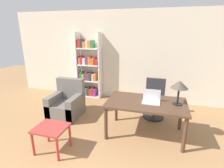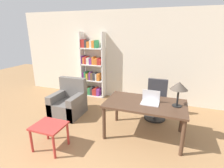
{
  "view_description": "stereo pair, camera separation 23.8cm",
  "coord_description": "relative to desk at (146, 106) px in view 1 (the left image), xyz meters",
  "views": [
    {
      "loc": [
        0.87,
        -0.73,
        2.13
      ],
      "look_at": [
        -0.15,
        2.79,
        0.99
      ],
      "focal_mm": 28.0,
      "sensor_mm": 36.0,
      "label": 1
    },
    {
      "loc": [
        1.1,
        -0.66,
        2.13
      ],
      "look_at": [
        -0.15,
        2.79,
        0.99
      ],
      "focal_mm": 28.0,
      "sensor_mm": 36.0,
      "label": 2
    }
  ],
  "objects": [
    {
      "name": "table_lamp",
      "position": [
        0.59,
        0.04,
        0.48
      ],
      "size": [
        0.32,
        0.32,
        0.48
      ],
      "color": "black",
      "rests_on": "desk"
    },
    {
      "name": "wall_back",
      "position": [
        -0.63,
        1.94,
        0.7
      ],
      "size": [
        8.0,
        0.06,
        2.7
      ],
      "color": "beige",
      "rests_on": "ground_plane"
    },
    {
      "name": "desk",
      "position": [
        0.0,
        0.0,
        0.0
      ],
      "size": [
        1.59,
        0.92,
        0.74
      ],
      "color": "#4C3323",
      "rests_on": "ground_plane"
    },
    {
      "name": "armchair",
      "position": [
        -2.02,
        0.31,
        -0.35
      ],
      "size": [
        0.74,
        0.77,
        0.93
      ],
      "color": "#66605B",
      "rests_on": "ground_plane"
    },
    {
      "name": "bookshelf",
      "position": [
        -2.03,
        1.75,
        0.27
      ],
      "size": [
        0.79,
        0.28,
        2.07
      ],
      "color": "white",
      "rests_on": "ground_plane"
    },
    {
      "name": "laptop",
      "position": [
        0.09,
        0.01,
        0.15
      ],
      "size": [
        0.34,
        0.24,
        0.25
      ],
      "color": "silver",
      "rests_on": "desk"
    },
    {
      "name": "office_chair",
      "position": [
        0.13,
        0.89,
        -0.2
      ],
      "size": [
        0.53,
        0.53,
        0.97
      ],
      "color": "black",
      "rests_on": "ground_plane"
    },
    {
      "name": "side_table_blue",
      "position": [
        -1.56,
        -1.01,
        -0.24
      ],
      "size": [
        0.56,
        0.49,
        0.49
      ],
      "color": "#B2332D",
      "rests_on": "ground_plane"
    }
  ]
}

